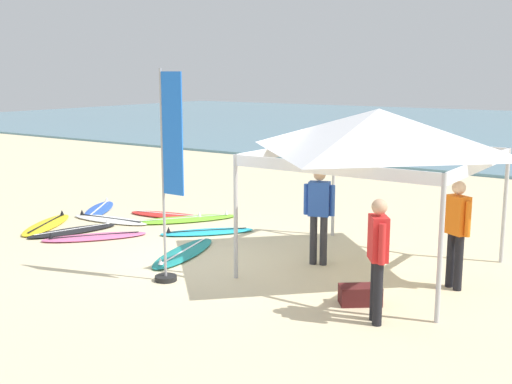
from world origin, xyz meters
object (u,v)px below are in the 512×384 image
surfboard_cyan (207,232)px  surfboard_yellow (47,225)px  person_red (378,252)px  person_blue (319,210)px  banner_flag (169,186)px  surfboard_white (110,219)px  person_orange (457,227)px  surfboard_black (73,231)px  surfboard_lime (186,219)px  surfboard_blue (99,209)px  surfboard_red (169,215)px  gear_bag_near_tent (360,295)px  surfboard_pink (94,237)px  surfboard_teal (183,253)px  canopy_tent (378,131)px

surfboard_cyan → surfboard_yellow: (-3.31, -1.50, -0.00)m
surfboard_cyan → person_red: bearing=-26.7°
person_blue → banner_flag: size_ratio=0.50×
surfboard_white → person_orange: bearing=-1.0°
person_red → surfboard_black: bearing=172.6°
surfboard_lime → banner_flag: (2.65, -3.44, 1.54)m
surfboard_blue → surfboard_white: 1.23m
surfboard_red → gear_bag_near_tent: 6.76m
surfboard_black → person_blue: person_blue is taller
gear_bag_near_tent → surfboard_pink: bearing=176.8°
surfboard_pink → surfboard_yellow: size_ratio=0.96×
surfboard_white → surfboard_yellow: (-0.78, -1.13, -0.00)m
surfboard_black → banner_flag: bearing=-17.8°
surfboard_blue → banner_flag: size_ratio=0.56×
surfboard_black → person_orange: 7.88m
person_red → gear_bag_near_tent: size_ratio=2.85×
surfboard_pink → surfboard_yellow: (-1.68, 0.12, 0.00)m
surfboard_teal → surfboard_lime: size_ratio=0.98×
surfboard_white → surfboard_teal: same height
surfboard_blue → surfboard_teal: same height
surfboard_yellow → surfboard_cyan: bearing=24.4°
person_red → banner_flag: (-3.43, -0.30, 0.59)m
surfboard_white → surfboard_pink: same height
surfboard_yellow → person_blue: person_blue is taller
surfboard_black → banner_flag: 4.37m
person_red → surfboard_blue: bearing=162.1°
surfboard_cyan → person_blue: size_ratio=1.06×
surfboard_lime → canopy_tent: bearing=-10.9°
surfboard_red → person_blue: (4.73, -1.32, 0.95)m
person_blue → person_orange: size_ratio=1.00×
surfboard_black → gear_bag_near_tent: size_ratio=3.33×
surfboard_red → person_red: size_ratio=1.21×
canopy_tent → surfboard_pink: canopy_tent is taller
surfboard_yellow → banner_flag: banner_flag is taller
surfboard_red → person_blue: size_ratio=1.21×
canopy_tent → person_blue: (-0.94, -0.27, -1.40)m
canopy_tent → person_red: 2.77m
person_orange → gear_bag_near_tent: size_ratio=2.85×
surfboard_blue → surfboard_teal: bearing=-22.4°
surfboard_white → gear_bag_near_tent: bearing=-12.9°
person_orange → canopy_tent: bearing=172.8°
canopy_tent → person_blue: bearing=-164.0°
surfboard_red → surfboard_teal: same height
gear_bag_near_tent → surfboard_black: bearing=176.4°
surfboard_red → gear_bag_near_tent: size_ratio=3.44×
surfboard_white → surfboard_teal: (3.18, -1.12, -0.00)m
banner_flag → canopy_tent: bearing=45.4°
surfboard_cyan → surfboard_black: size_ratio=0.91×
surfboard_blue → surfboard_red: 1.91m
person_orange → surfboard_cyan: bearing=174.6°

